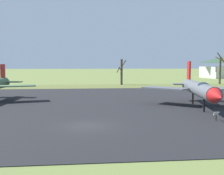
{
  "coord_description": "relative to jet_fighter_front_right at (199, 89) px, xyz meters",
  "views": [
    {
      "loc": [
        -0.27,
        -24.28,
        5.5
      ],
      "look_at": [
        3.43,
        11.6,
        2.45
      ],
      "focal_mm": 44.46,
      "sensor_mm": 36.0,
      "label": 1
    }
  ],
  "objects": [
    {
      "name": "ground_plane",
      "position": [
        -13.95,
        -8.59,
        -2.46
      ],
      "size": [
        600.0,
        600.0,
        0.0
      ],
      "primitive_type": "plane",
      "color": "olive"
    },
    {
      "name": "asphalt_apron",
      "position": [
        -13.95,
        5.48,
        -2.44
      ],
      "size": [
        105.49,
        46.92,
        0.05
      ],
      "primitive_type": "cube",
      "color": "black",
      "rests_on": "ground"
    },
    {
      "name": "grass_verge_strip",
      "position": [
        -13.95,
        34.94,
        -2.43
      ],
      "size": [
        165.49,
        12.0,
        0.06
      ],
      "primitive_type": "cube",
      "color": "#616832",
      "rests_on": "ground"
    },
    {
      "name": "jet_fighter_front_right",
      "position": [
        0.0,
        0.0,
        0.0
      ],
      "size": [
        13.89,
        17.7,
        5.92
      ],
      "color": "#565B60",
      "rests_on": "ground"
    },
    {
      "name": "info_placard_front_right",
      "position": [
        -1.53,
        -7.71,
        -1.88
      ],
      "size": [
        0.55,
        0.33,
        0.94
      ],
      "color": "black",
      "rests_on": "ground"
    },
    {
      "name": "bare_tree_left_of_center",
      "position": [
        -4.24,
        39.6,
        1.09
      ],
      "size": [
        2.55,
        2.18,
        6.81
      ],
      "color": "#42382D",
      "rests_on": "ground"
    },
    {
      "name": "bare_tree_center",
      "position": [
        22.72,
        39.23,
        1.76
      ],
      "size": [
        2.25,
        2.95,
        8.63
      ],
      "color": "#42382D",
      "rests_on": "ground"
    }
  ]
}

